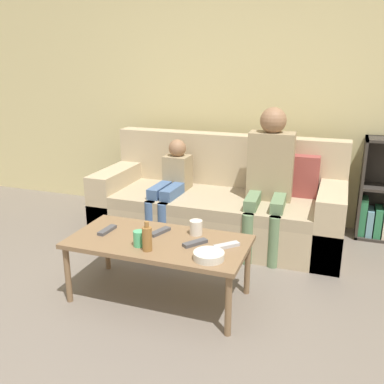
# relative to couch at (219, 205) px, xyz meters

# --- Properties ---
(ground_plane) EXTENTS (22.00, 22.00, 0.00)m
(ground_plane) POSITION_rel_couch_xyz_m (-0.00, -1.91, -0.29)
(ground_plane) COLOR #70665B
(wall_back) EXTENTS (12.00, 0.06, 2.60)m
(wall_back) POSITION_rel_couch_xyz_m (-0.00, 0.62, 1.01)
(wall_back) COLOR beige
(wall_back) RESTS_ON ground_plane
(couch) EXTENTS (2.18, 0.86, 0.89)m
(couch) POSITION_rel_couch_xyz_m (0.00, 0.00, 0.00)
(couch) COLOR tan
(couch) RESTS_ON ground_plane
(coffee_table) EXTENTS (1.18, 0.58, 0.43)m
(coffee_table) POSITION_rel_couch_xyz_m (-0.08, -1.18, 0.10)
(coffee_table) COLOR brown
(coffee_table) RESTS_ON ground_plane
(person_adult) EXTENTS (0.39, 0.62, 1.19)m
(person_adult) POSITION_rel_couch_xyz_m (0.45, -0.08, 0.39)
(person_adult) COLOR #66845B
(person_adult) RESTS_ON ground_plane
(person_child) EXTENTS (0.24, 0.61, 0.87)m
(person_child) POSITION_rel_couch_xyz_m (-0.41, -0.15, 0.20)
(person_child) COLOR #476693
(person_child) RESTS_ON ground_plane
(cup_near) EXTENTS (0.07, 0.07, 0.10)m
(cup_near) POSITION_rel_couch_xyz_m (-0.15, -1.31, 0.18)
(cup_near) COLOR #4CB77A
(cup_near) RESTS_ON coffee_table
(cup_far) EXTENTS (0.09, 0.09, 0.10)m
(cup_far) POSITION_rel_couch_xyz_m (0.13, -1.01, 0.18)
(cup_far) COLOR silver
(cup_far) RESTS_ON coffee_table
(tv_remote_0) EXTENTS (0.15, 0.16, 0.02)m
(tv_remote_0) POSITION_rel_couch_xyz_m (0.38, -1.14, 0.14)
(tv_remote_0) COLOR #B7B7BC
(tv_remote_0) RESTS_ON coffee_table
(tv_remote_1) EXTENTS (0.14, 0.17, 0.02)m
(tv_remote_1) POSITION_rel_couch_xyz_m (0.18, -1.17, 0.14)
(tv_remote_1) COLOR #47474C
(tv_remote_1) RESTS_ON coffee_table
(tv_remote_2) EXTENTS (0.06, 0.17, 0.02)m
(tv_remote_2) POSITION_rel_couch_xyz_m (-0.46, -1.17, 0.14)
(tv_remote_2) COLOR #47474C
(tv_remote_2) RESTS_ON coffee_table
(tv_remote_3) EXTENTS (0.10, 0.18, 0.02)m
(tv_remote_3) POSITION_rel_couch_xyz_m (-0.11, -1.07, 0.14)
(tv_remote_3) COLOR #47474C
(tv_remote_3) RESTS_ON coffee_table
(snack_bowl) EXTENTS (0.19, 0.19, 0.05)m
(snack_bowl) POSITION_rel_couch_xyz_m (0.32, -1.33, 0.16)
(snack_bowl) COLOR beige
(snack_bowl) RESTS_ON coffee_table
(bottle) EXTENTS (0.06, 0.06, 0.19)m
(bottle) POSITION_rel_couch_xyz_m (-0.07, -1.35, 0.21)
(bottle) COLOR olive
(bottle) RESTS_ON coffee_table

